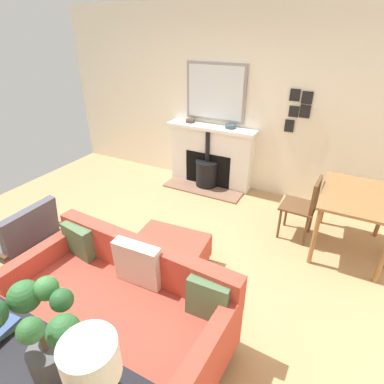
{
  "coord_description": "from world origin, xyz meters",
  "views": [
    {
      "loc": [
        2.16,
        1.7,
        2.4
      ],
      "look_at": [
        -0.55,
        0.29,
        0.75
      ],
      "focal_mm": 29.0,
      "sensor_mm": 36.0,
      "label": 1
    }
  ],
  "objects_px": {
    "console_table": "(28,364)",
    "mantel_bowl_near": "(190,121)",
    "sofa": "(121,306)",
    "armchair_accent": "(24,236)",
    "potted_plant": "(36,326)",
    "mantel_bowl_far": "(230,126)",
    "dining_chair_near_fireplace": "(306,204)",
    "fireplace": "(210,159)",
    "table_lamp_far_end": "(91,361)",
    "dining_table": "(357,203)",
    "ottoman": "(168,253)"
  },
  "relations": [
    {
      "from": "fireplace",
      "to": "dining_table",
      "type": "relative_size",
      "value": 1.43
    },
    {
      "from": "mantel_bowl_far",
      "to": "dining_table",
      "type": "bearing_deg",
      "value": 64.96
    },
    {
      "from": "mantel_bowl_near",
      "to": "ottoman",
      "type": "relative_size",
      "value": 0.18
    },
    {
      "from": "console_table",
      "to": "potted_plant",
      "type": "bearing_deg",
      "value": 92.85
    },
    {
      "from": "mantel_bowl_far",
      "to": "dining_chair_near_fireplace",
      "type": "xyz_separation_m",
      "value": [
        0.88,
        1.36,
        -0.54
      ]
    },
    {
      "from": "fireplace",
      "to": "armchair_accent",
      "type": "bearing_deg",
      "value": -15.99
    },
    {
      "from": "mantel_bowl_far",
      "to": "potted_plant",
      "type": "bearing_deg",
      "value": 7.15
    },
    {
      "from": "sofa",
      "to": "console_table",
      "type": "xyz_separation_m",
      "value": [
        0.79,
        -0.0,
        0.31
      ]
    },
    {
      "from": "console_table",
      "to": "dining_table",
      "type": "height_order",
      "value": "console_table"
    },
    {
      "from": "console_table",
      "to": "dining_table",
      "type": "bearing_deg",
      "value": 151.46
    },
    {
      "from": "armchair_accent",
      "to": "dining_table",
      "type": "height_order",
      "value": "armchair_accent"
    },
    {
      "from": "dining_table",
      "to": "mantel_bowl_far",
      "type": "bearing_deg",
      "value": -115.04
    },
    {
      "from": "fireplace",
      "to": "mantel_bowl_far",
      "type": "distance_m",
      "value": 0.66
    },
    {
      "from": "fireplace",
      "to": "dining_chair_near_fireplace",
      "type": "distance_m",
      "value": 1.86
    },
    {
      "from": "armchair_accent",
      "to": "potted_plant",
      "type": "relative_size",
      "value": 1.38
    },
    {
      "from": "console_table",
      "to": "potted_plant",
      "type": "relative_size",
      "value": 2.5
    },
    {
      "from": "dining_table",
      "to": "console_table",
      "type": "bearing_deg",
      "value": -28.54
    },
    {
      "from": "fireplace",
      "to": "potted_plant",
      "type": "xyz_separation_m",
      "value": [
        3.79,
        0.78,
        0.66
      ]
    },
    {
      "from": "mantel_bowl_near",
      "to": "mantel_bowl_far",
      "type": "relative_size",
      "value": 0.92
    },
    {
      "from": "mantel_bowl_far",
      "to": "table_lamp_far_end",
      "type": "height_order",
      "value": "table_lamp_far_end"
    },
    {
      "from": "dining_table",
      "to": "dining_chair_near_fireplace",
      "type": "distance_m",
      "value": 0.55
    },
    {
      "from": "mantel_bowl_near",
      "to": "sofa",
      "type": "distance_m",
      "value": 3.27
    },
    {
      "from": "armchair_accent",
      "to": "dining_chair_near_fireplace",
      "type": "bearing_deg",
      "value": 128.93
    },
    {
      "from": "dining_table",
      "to": "dining_chair_near_fireplace",
      "type": "xyz_separation_m",
      "value": [
        0.0,
        -0.52,
        -0.15
      ]
    },
    {
      "from": "mantel_bowl_near",
      "to": "dining_chair_near_fireplace",
      "type": "distance_m",
      "value": 2.3
    },
    {
      "from": "fireplace",
      "to": "sofa",
      "type": "xyz_separation_m",
      "value": [
        3.01,
        0.57,
        -0.09
      ]
    },
    {
      "from": "dining_chair_near_fireplace",
      "to": "fireplace",
      "type": "bearing_deg",
      "value": -116.89
    },
    {
      "from": "mantel_bowl_near",
      "to": "console_table",
      "type": "relative_size",
      "value": 0.09
    },
    {
      "from": "armchair_accent",
      "to": "table_lamp_far_end",
      "type": "relative_size",
      "value": 1.85
    },
    {
      "from": "table_lamp_far_end",
      "to": "dining_chair_near_fireplace",
      "type": "bearing_deg",
      "value": 170.17
    },
    {
      "from": "sofa",
      "to": "dining_chair_near_fireplace",
      "type": "bearing_deg",
      "value": 153.49
    },
    {
      "from": "sofa",
      "to": "potted_plant",
      "type": "xyz_separation_m",
      "value": [
        0.77,
        0.21,
        0.75
      ]
    },
    {
      "from": "mantel_bowl_near",
      "to": "dining_chair_near_fireplace",
      "type": "bearing_deg",
      "value": 66.73
    },
    {
      "from": "fireplace",
      "to": "dining_table",
      "type": "height_order",
      "value": "fireplace"
    },
    {
      "from": "table_lamp_far_end",
      "to": "dining_table",
      "type": "height_order",
      "value": "table_lamp_far_end"
    },
    {
      "from": "console_table",
      "to": "dining_chair_near_fireplace",
      "type": "xyz_separation_m",
      "value": [
        -2.96,
        1.09,
        -0.17
      ]
    },
    {
      "from": "fireplace",
      "to": "table_lamp_far_end",
      "type": "xyz_separation_m",
      "value": [
        3.8,
        1.14,
        0.65
      ]
    },
    {
      "from": "sofa",
      "to": "armchair_accent",
      "type": "height_order",
      "value": "sofa"
    },
    {
      "from": "table_lamp_far_end",
      "to": "mantel_bowl_far",
      "type": "bearing_deg",
      "value": -167.62
    },
    {
      "from": "sofa",
      "to": "dining_table",
      "type": "relative_size",
      "value": 1.85
    },
    {
      "from": "console_table",
      "to": "table_lamp_far_end",
      "type": "xyz_separation_m",
      "value": [
        -0.0,
        0.57,
        0.43
      ]
    },
    {
      "from": "fireplace",
      "to": "potted_plant",
      "type": "height_order",
      "value": "potted_plant"
    },
    {
      "from": "armchair_accent",
      "to": "dining_table",
      "type": "distance_m",
      "value": 3.6
    },
    {
      "from": "mantel_bowl_near",
      "to": "ottoman",
      "type": "bearing_deg",
      "value": 22.06
    },
    {
      "from": "console_table",
      "to": "potted_plant",
      "type": "xyz_separation_m",
      "value": [
        -0.01,
        0.21,
        0.44
      ]
    },
    {
      "from": "potted_plant",
      "to": "dining_chair_near_fireplace",
      "type": "xyz_separation_m",
      "value": [
        -2.95,
        0.88,
        -0.61
      ]
    },
    {
      "from": "sofa",
      "to": "dining_table",
      "type": "bearing_deg",
      "value": 143.55
    },
    {
      "from": "mantel_bowl_near",
      "to": "dining_table",
      "type": "height_order",
      "value": "mantel_bowl_near"
    },
    {
      "from": "ottoman",
      "to": "dining_chair_near_fireplace",
      "type": "height_order",
      "value": "dining_chair_near_fireplace"
    },
    {
      "from": "console_table",
      "to": "mantel_bowl_near",
      "type": "bearing_deg",
      "value": -165.9
    }
  ]
}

